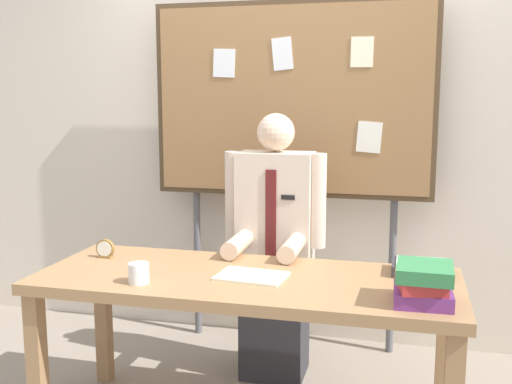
# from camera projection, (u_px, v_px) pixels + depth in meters

# --- Properties ---
(back_wall) EXTENTS (6.40, 0.08, 2.70)m
(back_wall) POSITION_uv_depth(u_px,v_px,m) (297.00, 126.00, 3.79)
(back_wall) COLOR beige
(back_wall) RESTS_ON ground_plane
(desk) EXTENTS (1.88, 0.73, 0.75)m
(desk) POSITION_uv_depth(u_px,v_px,m) (246.00, 295.00, 2.71)
(desk) COLOR #9E754C
(desk) RESTS_ON ground_plane
(person) EXTENTS (0.55, 0.56, 1.45)m
(person) POSITION_uv_depth(u_px,v_px,m) (275.00, 257.00, 3.28)
(person) COLOR #2D2D33
(person) RESTS_ON ground_plane
(bulletin_board) EXTENTS (1.67, 0.09, 2.09)m
(bulletin_board) POSITION_uv_depth(u_px,v_px,m) (291.00, 104.00, 3.57)
(bulletin_board) COLOR #4C3823
(bulletin_board) RESTS_ON ground_plane
(book_stack) EXTENTS (0.22, 0.26, 0.16)m
(book_stack) POSITION_uv_depth(u_px,v_px,m) (423.00, 284.00, 2.33)
(book_stack) COLOR #72337F
(book_stack) RESTS_ON desk
(open_notebook) EXTENTS (0.32, 0.23, 0.01)m
(open_notebook) POSITION_uv_depth(u_px,v_px,m) (252.00, 276.00, 2.67)
(open_notebook) COLOR #F4EFCC
(open_notebook) RESTS_ON desk
(desk_clock) EXTENTS (0.09, 0.04, 0.09)m
(desk_clock) POSITION_uv_depth(u_px,v_px,m) (105.00, 250.00, 2.99)
(desk_clock) COLOR olive
(desk_clock) RESTS_ON desk
(coffee_mug) EXTENTS (0.09, 0.09, 0.09)m
(coffee_mug) POSITION_uv_depth(u_px,v_px,m) (139.00, 273.00, 2.59)
(coffee_mug) COLOR white
(coffee_mug) RESTS_ON desk
(paper_tray) EXTENTS (0.26, 0.20, 0.06)m
(paper_tray) POSITION_uv_depth(u_px,v_px,m) (421.00, 268.00, 2.72)
(paper_tray) COLOR #333338
(paper_tray) RESTS_ON desk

